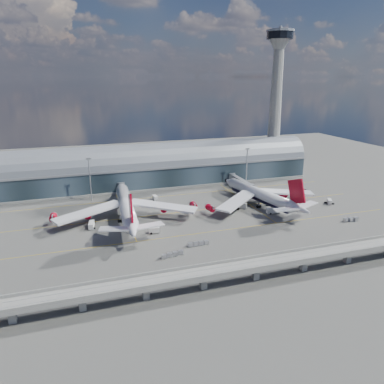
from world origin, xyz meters
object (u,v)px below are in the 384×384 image
object	(u,v)px
airliner_left	(126,207)
airliner_right	(261,195)
control_tower	(276,103)
service_truck_0	(91,225)
service_truck_5	(240,205)
cargo_train_1	(198,244)
floodlight_mast_left	(90,178)
service_truck_3	(329,201)
cargo_train_0	(173,255)
cargo_train_2	(351,219)
service_truck_2	(274,211)
floodlight_mast_right	(247,166)
service_truck_1	(154,230)
service_truck_4	(155,198)

from	to	relation	value
airliner_left	airliner_right	distance (m)	75.55
control_tower	service_truck_0	size ratio (longest dim) A/B	14.41
airliner_left	service_truck_5	bearing A→B (deg)	2.56
control_tower	cargo_train_1	world-z (taller)	control_tower
floodlight_mast_left	service_truck_3	distance (m)	138.51
cargo_train_0	cargo_train_2	xyz separation A→B (m)	(95.55, 9.36, 0.09)
service_truck_3	service_truck_5	world-z (taller)	service_truck_5
floodlight_mast_left	cargo_train_1	xyz separation A→B (m)	(39.63, -77.20, -12.80)
service_truck_5	service_truck_2	bearing A→B (deg)	-100.05
floodlight_mast_right	cargo_train_1	distance (m)	98.83
floodlight_mast_right	airliner_right	distance (m)	40.54
floodlight_mast_right	service_truck_0	xyz separation A→B (m)	(-102.88, -42.34, -12.16)
service_truck_1	service_truck_4	world-z (taller)	service_truck_1
cargo_train_2	floodlight_mast_right	bearing A→B (deg)	8.72
service_truck_0	control_tower	bearing A→B (deg)	36.86
service_truck_2	cargo_train_1	distance (m)	57.18
service_truck_2	floodlight_mast_left	bearing A→B (deg)	61.98
service_truck_0	service_truck_3	xyz separation A→B (m)	(132.19, -5.75, -0.14)
control_tower	cargo_train_0	xyz separation A→B (m)	(-108.72, -111.79, -50.77)
cargo_train_0	airliner_left	bearing A→B (deg)	25.45
service_truck_4	service_truck_0	bearing A→B (deg)	-146.72
service_truck_2	service_truck_5	distance (m)	18.63
service_truck_4	floodlight_mast_right	bearing A→B (deg)	2.63
airliner_right	cargo_train_2	distance (m)	47.84
floodlight_mast_right	service_truck_4	world-z (taller)	floodlight_mast_right
floodlight_mast_right	airliner_left	xyz separation A→B (m)	(-85.08, -37.75, -6.81)
cargo_train_2	cargo_train_0	bearing A→B (deg)	87.97
control_tower	service_truck_2	world-z (taller)	control_tower
cargo_train_1	cargo_train_2	distance (m)	82.25
cargo_train_0	service_truck_5	bearing A→B (deg)	-37.41
control_tower	service_truck_1	bearing A→B (deg)	-142.10
service_truck_1	cargo_train_0	world-z (taller)	service_truck_1
service_truck_4	cargo_train_0	bearing A→B (deg)	-103.74
airliner_right	service_truck_5	world-z (taller)	airliner_right
control_tower	service_truck_1	xyz separation A→B (m)	(-110.52, -86.05, -50.21)
cargo_train_0	service_truck_0	bearing A→B (deg)	46.73
cargo_train_2	service_truck_2	bearing A→B (deg)	46.45
service_truck_0	service_truck_4	size ratio (longest dim) A/B	1.42
control_tower	cargo_train_0	bearing A→B (deg)	-134.20
service_truck_0	service_truck_1	world-z (taller)	service_truck_0
service_truck_5	cargo_train_1	size ratio (longest dim) A/B	0.74
floodlight_mast_left	floodlight_mast_right	bearing A→B (deg)	0.00
service_truck_3	cargo_train_2	bearing A→B (deg)	-75.59
service_truck_4	cargo_train_2	distance (m)	107.41
floodlight_mast_right	service_truck_1	distance (m)	96.04
floodlight_mast_left	airliner_left	bearing A→B (deg)	-68.43
airliner_left	cargo_train_1	world-z (taller)	airliner_left
control_tower	cargo_train_1	bearing A→B (deg)	-132.20
airliner_left	airliner_right	bearing A→B (deg)	3.37
service_truck_3	service_truck_4	distance (m)	100.98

